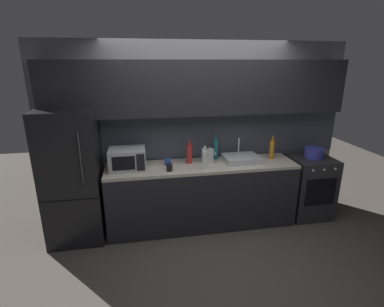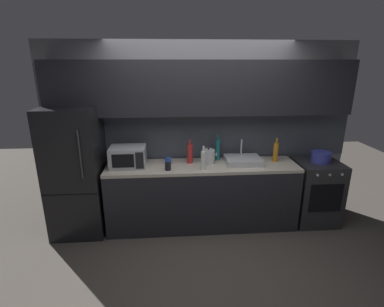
{
  "view_description": "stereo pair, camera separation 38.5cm",
  "coord_description": "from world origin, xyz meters",
  "px_view_note": "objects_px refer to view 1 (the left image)",
  "views": [
    {
      "loc": [
        -0.8,
        -2.72,
        2.24
      ],
      "look_at": [
        -0.14,
        0.9,
        1.06
      ],
      "focal_mm": 27.3,
      "sensor_mm": 36.0,
      "label": 1
    },
    {
      "loc": [
        -0.42,
        -2.77,
        2.24
      ],
      "look_at": [
        -0.14,
        0.9,
        1.06
      ],
      "focal_mm": 27.3,
      "sensor_mm": 36.0,
      "label": 2
    }
  ],
  "objects_px": {
    "wine_bottle_red": "(189,154)",
    "mug_blue": "(168,162)",
    "mug_dark": "(169,167)",
    "cooking_pot": "(314,153)",
    "refrigerator": "(73,176)",
    "oven_range": "(308,186)",
    "microwave": "(127,159)",
    "wine_bottle_amber": "(272,149)",
    "wine_bottle_clear": "(205,160)",
    "kettle": "(208,156)",
    "wine_bottle_teal": "(216,149)"
  },
  "relations": [
    {
      "from": "wine_bottle_teal",
      "to": "kettle",
      "type": "bearing_deg",
      "value": -136.42
    },
    {
      "from": "kettle",
      "to": "mug_blue",
      "type": "height_order",
      "value": "kettle"
    },
    {
      "from": "mug_dark",
      "to": "mug_blue",
      "type": "bearing_deg",
      "value": 89.31
    },
    {
      "from": "microwave",
      "to": "cooking_pot",
      "type": "bearing_deg",
      "value": -0.4
    },
    {
      "from": "wine_bottle_clear",
      "to": "mug_blue",
      "type": "relative_size",
      "value": 3.62
    },
    {
      "from": "wine_bottle_amber",
      "to": "cooking_pot",
      "type": "height_order",
      "value": "wine_bottle_amber"
    },
    {
      "from": "wine_bottle_red",
      "to": "mug_blue",
      "type": "bearing_deg",
      "value": -176.94
    },
    {
      "from": "oven_range",
      "to": "mug_dark",
      "type": "bearing_deg",
      "value": -175.69
    },
    {
      "from": "kettle",
      "to": "wine_bottle_red",
      "type": "distance_m",
      "value": 0.26
    },
    {
      "from": "wine_bottle_red",
      "to": "mug_dark",
      "type": "height_order",
      "value": "wine_bottle_red"
    },
    {
      "from": "oven_range",
      "to": "kettle",
      "type": "height_order",
      "value": "kettle"
    },
    {
      "from": "wine_bottle_red",
      "to": "wine_bottle_amber",
      "type": "height_order",
      "value": "wine_bottle_amber"
    },
    {
      "from": "wine_bottle_red",
      "to": "wine_bottle_clear",
      "type": "xyz_separation_m",
      "value": [
        0.15,
        -0.26,
        -0.01
      ]
    },
    {
      "from": "wine_bottle_teal",
      "to": "wine_bottle_clear",
      "type": "bearing_deg",
      "value": -123.07
    },
    {
      "from": "microwave",
      "to": "wine_bottle_teal",
      "type": "bearing_deg",
      "value": 8.5
    },
    {
      "from": "wine_bottle_red",
      "to": "wine_bottle_amber",
      "type": "xyz_separation_m",
      "value": [
        1.19,
        -0.02,
        0.0
      ]
    },
    {
      "from": "wine_bottle_amber",
      "to": "cooking_pot",
      "type": "distance_m",
      "value": 0.63
    },
    {
      "from": "oven_range",
      "to": "cooking_pot",
      "type": "bearing_deg",
      "value": 3.79
    },
    {
      "from": "mug_blue",
      "to": "mug_dark",
      "type": "bearing_deg",
      "value": -90.69
    },
    {
      "from": "wine_bottle_clear",
      "to": "cooking_pot",
      "type": "distance_m",
      "value": 1.66
    },
    {
      "from": "microwave",
      "to": "wine_bottle_red",
      "type": "height_order",
      "value": "wine_bottle_red"
    },
    {
      "from": "microwave",
      "to": "mug_dark",
      "type": "xyz_separation_m",
      "value": [
        0.52,
        -0.18,
        -0.09
      ]
    },
    {
      "from": "wine_bottle_red",
      "to": "cooking_pot",
      "type": "height_order",
      "value": "wine_bottle_red"
    },
    {
      "from": "wine_bottle_teal",
      "to": "wine_bottle_amber",
      "type": "bearing_deg",
      "value": -9.42
    },
    {
      "from": "wine_bottle_clear",
      "to": "mug_blue",
      "type": "xyz_separation_m",
      "value": [
        -0.45,
        0.25,
        -0.08
      ]
    },
    {
      "from": "oven_range",
      "to": "cooking_pot",
      "type": "relative_size",
      "value": 3.35
    },
    {
      "from": "mug_dark",
      "to": "cooking_pot",
      "type": "bearing_deg",
      "value": 4.3
    },
    {
      "from": "wine_bottle_clear",
      "to": "wine_bottle_teal",
      "type": "xyz_separation_m",
      "value": [
        0.24,
        0.37,
        0.02
      ]
    },
    {
      "from": "wine_bottle_red",
      "to": "wine_bottle_teal",
      "type": "bearing_deg",
      "value": 15.53
    },
    {
      "from": "wine_bottle_clear",
      "to": "mug_dark",
      "type": "bearing_deg",
      "value": 178.14
    },
    {
      "from": "oven_range",
      "to": "wine_bottle_amber",
      "type": "bearing_deg",
      "value": 173.29
    },
    {
      "from": "wine_bottle_teal",
      "to": "cooking_pot",
      "type": "relative_size",
      "value": 1.33
    },
    {
      "from": "wine_bottle_clear",
      "to": "wine_bottle_teal",
      "type": "relative_size",
      "value": 0.87
    },
    {
      "from": "oven_range",
      "to": "microwave",
      "type": "bearing_deg",
      "value": 179.57
    },
    {
      "from": "kettle",
      "to": "mug_dark",
      "type": "xyz_separation_m",
      "value": [
        -0.55,
        -0.22,
        -0.05
      ]
    },
    {
      "from": "mug_blue",
      "to": "wine_bottle_clear",
      "type": "bearing_deg",
      "value": -28.76
    },
    {
      "from": "mug_dark",
      "to": "mug_blue",
      "type": "relative_size",
      "value": 1.13
    },
    {
      "from": "microwave",
      "to": "kettle",
      "type": "distance_m",
      "value": 1.07
    },
    {
      "from": "oven_range",
      "to": "wine_bottle_red",
      "type": "height_order",
      "value": "wine_bottle_red"
    },
    {
      "from": "refrigerator",
      "to": "wine_bottle_red",
      "type": "height_order",
      "value": "refrigerator"
    },
    {
      "from": "oven_range",
      "to": "microwave",
      "type": "height_order",
      "value": "microwave"
    },
    {
      "from": "wine_bottle_amber",
      "to": "cooking_pot",
      "type": "bearing_deg",
      "value": -6.36
    },
    {
      "from": "refrigerator",
      "to": "mug_dark",
      "type": "bearing_deg",
      "value": -7.51
    },
    {
      "from": "wine_bottle_amber",
      "to": "wine_bottle_clear",
      "type": "relative_size",
      "value": 1.06
    },
    {
      "from": "cooking_pot",
      "to": "oven_range",
      "type": "bearing_deg",
      "value": -176.21
    },
    {
      "from": "microwave",
      "to": "oven_range",
      "type": "bearing_deg",
      "value": -0.43
    },
    {
      "from": "refrigerator",
      "to": "oven_range",
      "type": "xyz_separation_m",
      "value": [
        3.28,
        -0.0,
        -0.4
      ]
    },
    {
      "from": "oven_range",
      "to": "wine_bottle_red",
      "type": "bearing_deg",
      "value": 177.08
    },
    {
      "from": "microwave",
      "to": "mug_dark",
      "type": "distance_m",
      "value": 0.56
    },
    {
      "from": "wine_bottle_red",
      "to": "mug_dark",
      "type": "xyz_separation_m",
      "value": [
        -0.3,
        -0.25,
        -0.09
      ]
    }
  ]
}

